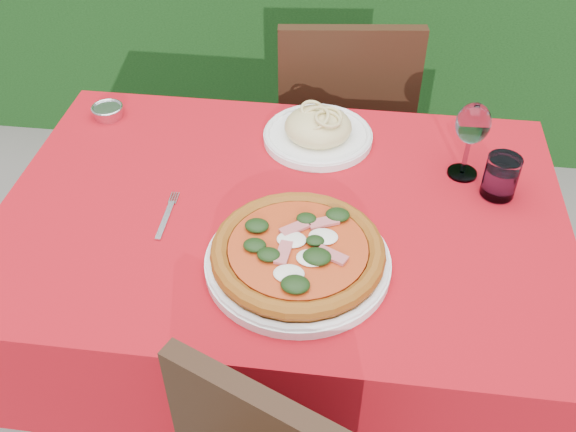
# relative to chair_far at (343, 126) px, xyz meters

# --- Properties ---
(ground) EXTENTS (60.00, 60.00, 0.00)m
(ground) POSITION_rel_chair_far_xyz_m (-0.11, -0.68, -0.52)
(ground) COLOR #66605C
(ground) RESTS_ON ground
(dining_table) EXTENTS (1.26, 0.86, 0.75)m
(dining_table) POSITION_rel_chair_far_xyz_m (-0.11, -0.68, 0.08)
(dining_table) COLOR #4A2B17
(dining_table) RESTS_ON ground
(chair_far) EXTENTS (0.46, 0.46, 0.91)m
(chair_far) POSITION_rel_chair_far_xyz_m (0.00, 0.00, 0.00)
(chair_far) COLOR black
(chair_far) RESTS_ON ground
(pizza_plate) EXTENTS (0.41, 0.41, 0.07)m
(pizza_plate) POSITION_rel_chair_far_xyz_m (-0.05, -0.86, 0.26)
(pizza_plate) COLOR white
(pizza_plate) RESTS_ON dining_table
(pasta_plate) EXTENTS (0.28, 0.28, 0.08)m
(pasta_plate) POSITION_rel_chair_far_xyz_m (-0.05, -0.41, 0.25)
(pasta_plate) COLOR white
(pasta_plate) RESTS_ON dining_table
(water_glass) EXTENTS (0.08, 0.08, 0.10)m
(water_glass) POSITION_rel_chair_far_xyz_m (0.37, -0.58, 0.27)
(water_glass) COLOR white
(water_glass) RESTS_ON dining_table
(wine_glass) EXTENTS (0.08, 0.08, 0.19)m
(wine_glass) POSITION_rel_chair_far_xyz_m (0.30, -0.51, 0.36)
(wine_glass) COLOR silver
(wine_glass) RESTS_ON dining_table
(fork) EXTENTS (0.02, 0.17, 0.00)m
(fork) POSITION_rel_chair_far_xyz_m (-0.35, -0.76, 0.23)
(fork) COLOR silver
(fork) RESTS_ON dining_table
(steel_ramekin) EXTENTS (0.08, 0.08, 0.03)m
(steel_ramekin) POSITION_rel_chair_far_xyz_m (-0.61, -0.38, 0.24)
(steel_ramekin) COLOR silver
(steel_ramekin) RESTS_ON dining_table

